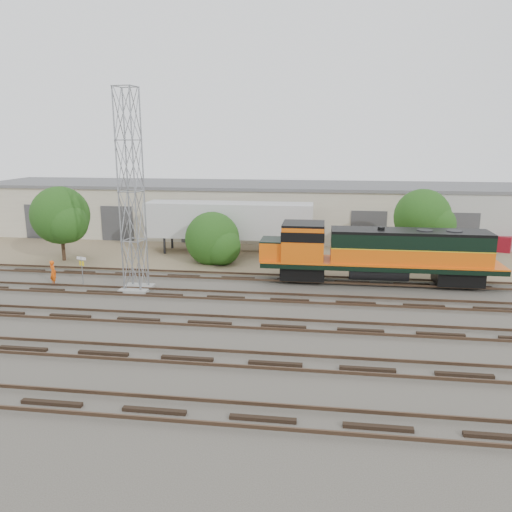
# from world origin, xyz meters

# --- Properties ---
(ground) EXTENTS (140.00, 140.00, 0.00)m
(ground) POSITION_xyz_m (0.00, 0.00, 0.00)
(ground) COLOR #47423A
(ground) RESTS_ON ground
(dirt_strip) EXTENTS (80.00, 16.00, 0.02)m
(dirt_strip) POSITION_xyz_m (0.00, 15.00, 0.01)
(dirt_strip) COLOR #726047
(dirt_strip) RESTS_ON ground
(tracks) EXTENTS (80.00, 20.40, 0.28)m
(tracks) POSITION_xyz_m (0.00, -3.00, 0.08)
(tracks) COLOR black
(tracks) RESTS_ON ground
(warehouse) EXTENTS (58.40, 10.40, 5.30)m
(warehouse) POSITION_xyz_m (0.04, 22.98, 2.65)
(warehouse) COLOR beige
(warehouse) RESTS_ON ground
(locomotive) EXTENTS (16.14, 2.83, 3.88)m
(locomotive) POSITION_xyz_m (9.49, 6.00, 2.24)
(locomotive) COLOR black
(locomotive) RESTS_ON tracks
(signal_tower) EXTENTS (1.90, 1.90, 12.85)m
(signal_tower) POSITION_xyz_m (-6.21, 2.51, 6.27)
(signal_tower) COLOR gray
(signal_tower) RESTS_ON ground
(sign_post) EXTENTS (0.77, 0.27, 1.94)m
(sign_post) POSITION_xyz_m (-10.38, 3.33, 1.36)
(sign_post) COLOR gray
(sign_post) RESTS_ON ground
(worker) EXTENTS (0.75, 0.71, 1.72)m
(worker) POSITION_xyz_m (-12.23, 2.82, 0.86)
(worker) COLOR #EE520D
(worker) RESTS_ON ground
(semi_trailer) EXTENTS (14.35, 2.87, 4.42)m
(semi_trailer) POSITION_xyz_m (-1.82, 14.12, 2.78)
(semi_trailer) COLOR beige
(semi_trailer) RESTS_ON ground
(dumpster_red) EXTENTS (1.94, 1.89, 1.40)m
(dumpster_red) POSITION_xyz_m (21.65, 17.97, 0.70)
(dumpster_red) COLOR maroon
(dumpster_red) RESTS_ON ground
(tree_west) EXTENTS (4.88, 4.65, 6.08)m
(tree_west) POSITION_xyz_m (-14.87, 9.34, 3.63)
(tree_west) COLOR #382619
(tree_west) RESTS_ON ground
(tree_mid) EXTENTS (4.58, 4.36, 4.36)m
(tree_mid) POSITION_xyz_m (-2.65, 10.44, 1.81)
(tree_mid) COLOR #382619
(tree_mid) RESTS_ON ground
(tree_east) EXTENTS (4.64, 4.42, 5.97)m
(tree_east) POSITION_xyz_m (13.84, 12.28, 3.64)
(tree_east) COLOR #382619
(tree_east) RESTS_ON ground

